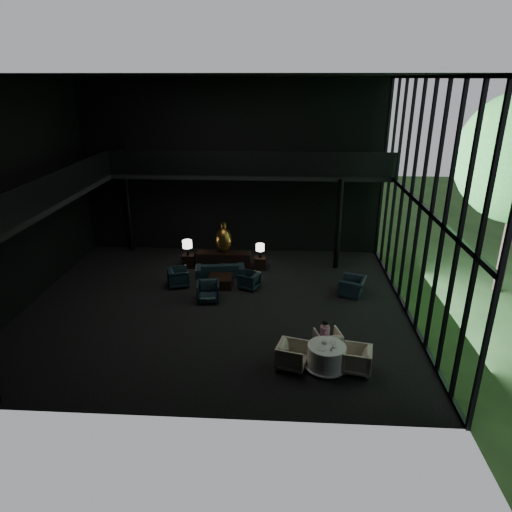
# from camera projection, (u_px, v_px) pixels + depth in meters

# --- Properties ---
(floor) EXTENTS (14.00, 12.00, 0.02)m
(floor) POSITION_uv_depth(u_px,v_px,m) (217.00, 306.00, 16.97)
(floor) COLOR black
(floor) RESTS_ON ground
(ceiling) EXTENTS (14.00, 12.00, 0.02)m
(ceiling) POSITION_uv_depth(u_px,v_px,m) (208.00, 75.00, 14.06)
(ceiling) COLOR black
(ceiling) RESTS_ON ground
(wall_back) EXTENTS (14.00, 0.04, 8.00)m
(wall_back) POSITION_uv_depth(u_px,v_px,m) (232.00, 169.00, 21.09)
(wall_back) COLOR black
(wall_back) RESTS_ON ground
(wall_front) EXTENTS (14.00, 0.04, 8.00)m
(wall_front) POSITION_uv_depth(u_px,v_px,m) (172.00, 270.00, 9.94)
(wall_front) COLOR black
(wall_front) RESTS_ON ground
(wall_left) EXTENTS (0.04, 12.00, 8.00)m
(wall_left) POSITION_uv_depth(u_px,v_px,m) (14.00, 198.00, 15.90)
(wall_left) COLOR black
(wall_left) RESTS_ON ground
(curtain_wall) EXTENTS (0.20, 12.00, 8.00)m
(curtain_wall) POSITION_uv_depth(u_px,v_px,m) (421.00, 204.00, 15.13)
(curtain_wall) COLOR black
(curtain_wall) RESTS_ON ground
(mezzanine_left) EXTENTS (2.00, 12.00, 0.25)m
(mezzanine_left) POSITION_uv_depth(u_px,v_px,m) (42.00, 199.00, 15.85)
(mezzanine_left) COLOR black
(mezzanine_left) RESTS_ON wall_left
(mezzanine_back) EXTENTS (12.00, 2.00, 0.25)m
(mezzanine_back) POSITION_uv_depth(u_px,v_px,m) (252.00, 173.00, 20.11)
(mezzanine_back) COLOR black
(mezzanine_back) RESTS_ON wall_back
(railing_left) EXTENTS (0.06, 12.00, 1.00)m
(railing_left) POSITION_uv_depth(u_px,v_px,m) (67.00, 182.00, 15.57)
(railing_left) COLOR black
(railing_left) RESTS_ON mezzanine_left
(railing_back) EXTENTS (12.00, 0.06, 1.00)m
(railing_back) POSITION_uv_depth(u_px,v_px,m) (250.00, 163.00, 18.96)
(railing_back) COLOR black
(railing_back) RESTS_ON mezzanine_back
(column_nw) EXTENTS (0.24, 0.24, 4.00)m
(column_nw) POSITION_uv_depth(u_px,v_px,m) (128.00, 210.00, 21.82)
(column_nw) COLOR black
(column_nw) RESTS_ON floor
(column_ne) EXTENTS (0.24, 0.24, 4.00)m
(column_ne) POSITION_uv_depth(u_px,v_px,m) (338.00, 225.00, 19.69)
(column_ne) COLOR black
(column_ne) RESTS_ON floor
(console) EXTENTS (2.35, 0.53, 0.75)m
(console) POSITION_uv_depth(u_px,v_px,m) (224.00, 260.00, 20.19)
(console) COLOR black
(console) RESTS_ON floor
(bronze_urn) EXTENTS (0.71, 0.71, 1.32)m
(bronze_urn) POSITION_uv_depth(u_px,v_px,m) (224.00, 239.00, 19.98)
(bronze_urn) COLOR #B46C31
(bronze_urn) RESTS_ON console
(side_table_left) EXTENTS (0.54, 0.54, 0.59)m
(side_table_left) POSITION_uv_depth(u_px,v_px,m) (189.00, 260.00, 20.40)
(side_table_left) COLOR black
(side_table_left) RESTS_ON floor
(table_lamp_left) EXTENTS (0.42, 0.42, 0.70)m
(table_lamp_left) POSITION_uv_depth(u_px,v_px,m) (187.00, 245.00, 19.99)
(table_lamp_left) COLOR black
(table_lamp_left) RESTS_ON side_table_left
(side_table_right) EXTENTS (0.50, 0.50, 0.55)m
(side_table_right) POSITION_uv_depth(u_px,v_px,m) (260.00, 263.00, 20.17)
(side_table_right) COLOR black
(side_table_right) RESTS_ON floor
(table_lamp_right) EXTENTS (0.37, 0.37, 0.62)m
(table_lamp_right) POSITION_uv_depth(u_px,v_px,m) (260.00, 248.00, 19.90)
(table_lamp_right) COLOR black
(table_lamp_right) RESTS_ON side_table_right
(sofa) EXTENTS (2.17, 0.91, 0.82)m
(sofa) POSITION_uv_depth(u_px,v_px,m) (220.00, 266.00, 19.45)
(sofa) COLOR black
(sofa) RESTS_ON floor
(lounge_armchair_west) EXTENTS (1.04, 1.08, 0.88)m
(lounge_armchair_west) POSITION_uv_depth(u_px,v_px,m) (178.00, 276.00, 18.45)
(lounge_armchair_west) COLOR #12222D
(lounge_armchair_west) RESTS_ON floor
(lounge_armchair_east) EXTENTS (0.87, 0.89, 0.71)m
(lounge_armchair_east) POSITION_uv_depth(u_px,v_px,m) (249.00, 280.00, 18.26)
(lounge_armchair_east) COLOR #1B262F
(lounge_armchair_east) RESTS_ON floor
(lounge_armchair_south) EXTENTS (0.99, 0.94, 0.92)m
(lounge_armchair_south) POSITION_uv_depth(u_px,v_px,m) (208.00, 290.00, 17.19)
(lounge_armchair_south) COLOR black
(lounge_armchair_south) RESTS_ON floor
(window_armchair) EXTENTS (0.94, 1.17, 0.88)m
(window_armchair) POSITION_uv_depth(u_px,v_px,m) (353.00, 284.00, 17.73)
(window_armchair) COLOR #1D2B3F
(window_armchair) RESTS_ON floor
(coffee_table) EXTENTS (0.98, 0.98, 0.42)m
(coffee_table) POSITION_uv_depth(u_px,v_px,m) (220.00, 281.00, 18.52)
(coffee_table) COLOR black
(coffee_table) RESTS_ON floor
(dining_table) EXTENTS (1.25, 1.25, 0.75)m
(dining_table) POSITION_uv_depth(u_px,v_px,m) (326.00, 358.00, 13.22)
(dining_table) COLOR white
(dining_table) RESTS_ON floor
(dining_chair_north) EXTENTS (0.87, 0.84, 0.74)m
(dining_chair_north) POSITION_uv_depth(u_px,v_px,m) (328.00, 340.00, 14.05)
(dining_chair_north) COLOR silver
(dining_chair_north) RESTS_ON floor
(dining_chair_east) EXTENTS (0.95, 0.99, 0.88)m
(dining_chair_east) POSITION_uv_depth(u_px,v_px,m) (357.00, 358.00, 13.06)
(dining_chair_east) COLOR beige
(dining_chair_east) RESTS_ON floor
(dining_chair_west) EXTENTS (1.04, 1.08, 0.92)m
(dining_chair_west) POSITION_uv_depth(u_px,v_px,m) (292.00, 353.00, 13.23)
(dining_chair_west) COLOR beige
(dining_chair_west) RESTS_ON floor
(child) EXTENTS (0.30, 0.30, 0.64)m
(child) POSITION_uv_depth(u_px,v_px,m) (325.00, 330.00, 13.87)
(child) COLOR #D59EBC
(child) RESTS_ON dining_chair_north
(plate_a) EXTENTS (0.29, 0.29, 0.02)m
(plate_a) POSITION_uv_depth(u_px,v_px,m) (322.00, 349.00, 12.92)
(plate_a) COLOR white
(plate_a) RESTS_ON dining_table
(plate_b) EXTENTS (0.21, 0.21, 0.01)m
(plate_b) POSITION_uv_depth(u_px,v_px,m) (333.00, 343.00, 13.21)
(plate_b) COLOR white
(plate_b) RESTS_ON dining_table
(saucer) EXTENTS (0.20, 0.20, 0.01)m
(saucer) POSITION_uv_depth(u_px,v_px,m) (335.00, 346.00, 13.02)
(saucer) COLOR white
(saucer) RESTS_ON dining_table
(coffee_cup) EXTENTS (0.11, 0.11, 0.07)m
(coffee_cup) POSITION_uv_depth(u_px,v_px,m) (334.00, 347.00, 12.94)
(coffee_cup) COLOR white
(coffee_cup) RESTS_ON saucer
(cereal_bowl) EXTENTS (0.17, 0.17, 0.08)m
(cereal_bowl) POSITION_uv_depth(u_px,v_px,m) (324.00, 342.00, 13.18)
(cereal_bowl) COLOR white
(cereal_bowl) RESTS_ON dining_table
(cream_pot) EXTENTS (0.06, 0.06, 0.07)m
(cream_pot) POSITION_uv_depth(u_px,v_px,m) (331.00, 350.00, 12.81)
(cream_pot) COLOR #99999E
(cream_pot) RESTS_ON dining_table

